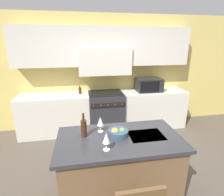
# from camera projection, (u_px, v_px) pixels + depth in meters

# --- Properties ---
(ground_plane) EXTENTS (10.00, 10.00, 0.00)m
(ground_plane) POSITION_uv_depth(u_px,v_px,m) (122.00, 182.00, 2.70)
(ground_plane) COLOR brown
(back_cabinetry) EXTENTS (10.00, 0.46, 2.70)m
(back_cabinetry) POSITION_uv_depth(u_px,v_px,m) (104.00, 62.00, 4.12)
(back_cabinetry) COLOR #DBC166
(back_cabinetry) RESTS_ON ground_plane
(back_counter) EXTENTS (3.95, 0.62, 0.93)m
(back_counter) POSITION_uv_depth(u_px,v_px,m) (106.00, 111.00, 4.24)
(back_counter) COLOR silver
(back_counter) RESTS_ON ground_plane
(range_stove) EXTENTS (0.81, 0.70, 0.94)m
(range_stove) POSITION_uv_depth(u_px,v_px,m) (106.00, 111.00, 4.22)
(range_stove) COLOR #2D2D33
(range_stove) RESTS_ON ground_plane
(microwave) EXTENTS (0.59, 0.44, 0.31)m
(microwave) POSITION_uv_depth(u_px,v_px,m) (149.00, 85.00, 4.22)
(microwave) COLOR black
(microwave) RESTS_ON back_counter
(kitchen_island) EXTENTS (1.55, 0.84, 0.92)m
(kitchen_island) POSITION_uv_depth(u_px,v_px,m) (119.00, 168.00, 2.32)
(kitchen_island) COLOR brown
(kitchen_island) RESTS_ON ground_plane
(wine_bottle) EXTENTS (0.07, 0.07, 0.32)m
(wine_bottle) POSITION_uv_depth(u_px,v_px,m) (84.00, 128.00, 2.18)
(wine_bottle) COLOR #422314
(wine_bottle) RESTS_ON kitchen_island
(wine_glass_near) EXTENTS (0.08, 0.08, 0.21)m
(wine_glass_near) POSITION_uv_depth(u_px,v_px,m) (106.00, 138.00, 1.89)
(wine_glass_near) COLOR white
(wine_glass_near) RESTS_ON kitchen_island
(wine_glass_far) EXTENTS (0.08, 0.08, 0.21)m
(wine_glass_far) POSITION_uv_depth(u_px,v_px,m) (100.00, 122.00, 2.29)
(wine_glass_far) COLOR white
(wine_glass_far) RESTS_ON kitchen_island
(fruit_bowl) EXTENTS (0.25, 0.25, 0.11)m
(fruit_bowl) POSITION_uv_depth(u_px,v_px,m) (118.00, 133.00, 2.21)
(fruit_bowl) COLOR #384C6B
(fruit_bowl) RESTS_ON kitchen_island
(oil_bottle_on_counter) EXTENTS (0.07, 0.07, 0.19)m
(oil_bottle_on_counter) POSITION_uv_depth(u_px,v_px,m) (80.00, 90.00, 4.03)
(oil_bottle_on_counter) COLOR #422314
(oil_bottle_on_counter) RESTS_ON back_counter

